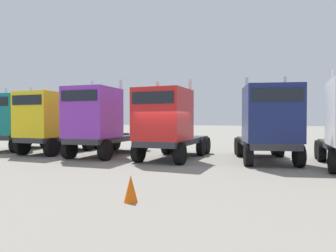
# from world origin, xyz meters

# --- Properties ---
(ground) EXTENTS (200.00, 200.00, 0.00)m
(ground) POSITION_xyz_m (0.00, 0.00, 0.00)
(ground) COLOR gray
(semi_truck_teal) EXTENTS (3.85, 6.21, 4.38)m
(semi_truck_teal) POSITION_xyz_m (-11.93, 1.68, 1.98)
(semi_truck_teal) COLOR #333338
(semi_truck_teal) RESTS_ON ground
(semi_truck_yellow) EXTENTS (2.73, 5.99, 4.36)m
(semi_truck_yellow) POSITION_xyz_m (-8.22, 1.30, 1.97)
(semi_truck_yellow) COLOR #333338
(semi_truck_yellow) RESTS_ON ground
(semi_truck_purple) EXTENTS (2.98, 6.63, 4.47)m
(semi_truck_purple) POSITION_xyz_m (-4.46, 1.15, 2.03)
(semi_truck_purple) COLOR #333338
(semi_truck_purple) RESTS_ON ground
(semi_truck_red) EXTENTS (2.57, 6.13, 4.26)m
(semi_truck_red) POSITION_xyz_m (-0.30, 1.26, 1.93)
(semi_truck_red) COLOR #333338
(semi_truck_red) RESTS_ON ground
(semi_truck_navy) EXTENTS (3.90, 6.38, 4.31)m
(semi_truck_navy) POSITION_xyz_m (4.64, 2.15, 1.94)
(semi_truck_navy) COLOR #333338
(semi_truck_navy) RESTS_ON ground
(traffic_cone_near) EXTENTS (0.36, 0.36, 0.70)m
(traffic_cone_near) POSITION_xyz_m (1.77, -6.39, 0.35)
(traffic_cone_near) COLOR #F2590C
(traffic_cone_near) RESTS_ON ground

